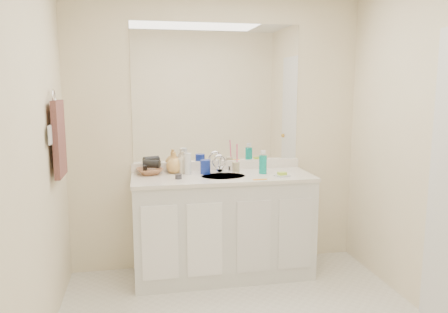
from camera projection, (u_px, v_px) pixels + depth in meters
wall_back at (217, 134)px, 3.89m from camera, size 2.60×0.02×2.40m
wall_front at (362, 223)px, 1.37m from camera, size 2.60×0.02×2.40m
wall_left at (25, 165)px, 2.39m from camera, size 0.02×2.60×2.40m
wall_right at (445, 151)px, 2.88m from camera, size 0.02×2.60×2.40m
vanity_cabinet at (223, 227)px, 3.75m from camera, size 1.50×0.55×0.85m
countertop at (223, 177)px, 3.68m from camera, size 1.52×0.57×0.03m
backsplash at (217, 165)px, 3.92m from camera, size 1.52×0.03×0.08m
sink_basin at (223, 177)px, 3.66m from camera, size 0.37×0.37×0.02m
faucet at (219, 166)px, 3.82m from camera, size 0.02×0.02×0.11m
mirror at (217, 94)px, 3.83m from camera, size 1.48×0.01×1.20m
blue_mug at (205, 167)px, 3.74m from camera, size 0.10×0.10×0.12m
tan_cup at (236, 167)px, 3.82m from camera, size 0.08×0.08×0.09m
toothbrush at (237, 155)px, 3.80m from camera, size 0.02×0.04×0.20m
mouthwash_bottle at (263, 164)px, 3.75m from camera, size 0.07×0.07×0.16m
soap_dish at (282, 176)px, 3.64m from camera, size 0.14×0.12×0.01m
green_soap at (282, 174)px, 3.63m from camera, size 0.08×0.06×0.02m
orange_comb at (260, 179)px, 3.51m from camera, size 0.12×0.03×0.00m
dark_jar at (178, 177)px, 3.54m from camera, size 0.07×0.07×0.04m
extra_white_bottle at (188, 164)px, 3.71m from camera, size 0.07×0.07×0.18m
soap_bottle_white at (188, 162)px, 3.83m from camera, size 0.07×0.07×0.17m
soap_bottle_cream at (183, 162)px, 3.77m from camera, size 0.11×0.11×0.19m
soap_bottle_yellow at (174, 163)px, 3.77m from camera, size 0.18×0.18×0.18m
wicker_basket at (150, 171)px, 3.72m from camera, size 0.27×0.27×0.05m
hair_dryer at (152, 164)px, 3.71m from camera, size 0.16×0.12×0.07m
towel_ring at (54, 97)px, 3.09m from camera, size 0.01×0.11×0.11m
hand_towel at (59, 139)px, 3.14m from camera, size 0.04×0.32×0.55m
switch_plate at (50, 135)px, 2.93m from camera, size 0.01×0.08×0.13m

